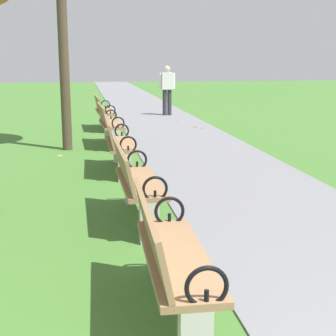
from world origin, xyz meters
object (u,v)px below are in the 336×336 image
park_bench_5 (109,124)px  pedestrian_walking (167,88)px  park_bench_4 (118,143)px  park_bench_6 (104,111)px  park_bench_3 (136,182)px  park_bench_2 (169,256)px

park_bench_5 → pedestrian_walking: (2.23, 5.62, 0.44)m
park_bench_5 → pedestrian_walking: size_ratio=1.00×
park_bench_5 → pedestrian_walking: pedestrian_walking is taller
park_bench_4 → park_bench_6: size_ratio=0.99×
park_bench_5 → park_bench_6: bearing=90.0°
park_bench_3 → park_bench_6: size_ratio=0.99×
park_bench_3 → park_bench_4: (0.00, 2.75, 0.00)m
park_bench_3 → park_bench_2: bearing=-90.0°
park_bench_2 → park_bench_3: (-0.00, 2.31, 0.00)m
park_bench_3 → pedestrian_walking: pedestrian_walking is taller
park_bench_5 → park_bench_3: bearing=-90.0°
park_bench_5 → park_bench_4: bearing=-90.0°
park_bench_3 → park_bench_5: size_ratio=0.99×
park_bench_3 → park_bench_6: 8.04m
park_bench_2 → park_bench_5: 7.70m
park_bench_3 → park_bench_5: same height
park_bench_6 → park_bench_2: bearing=-90.0°
park_bench_4 → park_bench_6: bearing=90.0°
park_bench_6 → pedestrian_walking: bearing=52.9°
park_bench_2 → park_bench_4: (-0.00, 5.06, 0.00)m
park_bench_2 → park_bench_5: same height
park_bench_4 → park_bench_5: same height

